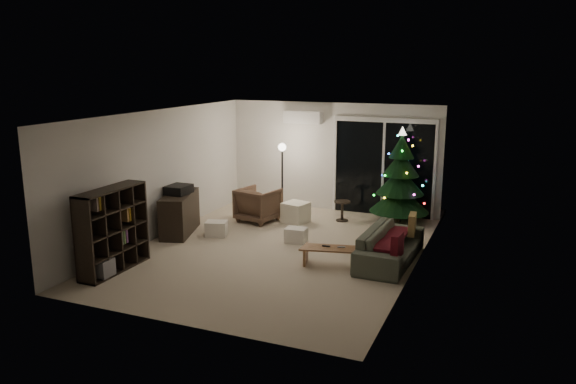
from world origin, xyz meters
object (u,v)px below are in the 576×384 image
(media_cabinet, at_px, (180,213))
(armchair, at_px, (258,205))
(bookshelf, at_px, (104,229))
(coffee_table, at_px, (335,257))
(christmas_tree, at_px, (400,175))
(sofa, at_px, (390,246))

(media_cabinet, bearing_deg, armchair, 35.14)
(media_cabinet, relative_size, armchair, 1.62)
(bookshelf, xyz_separation_m, armchair, (1.08, 3.62, -0.33))
(bookshelf, relative_size, coffee_table, 1.27)
(bookshelf, height_order, armchair, bookshelf)
(bookshelf, height_order, coffee_table, bookshelf)
(media_cabinet, bearing_deg, bookshelf, -107.35)
(media_cabinet, relative_size, coffee_table, 1.19)
(bookshelf, relative_size, christmas_tree, 0.68)
(armchair, xyz_separation_m, christmas_tree, (2.84, 1.11, 0.66))
(media_cabinet, bearing_deg, christmas_tree, 15.37)
(armchair, bearing_deg, bookshelf, 85.34)
(armchair, xyz_separation_m, sofa, (3.22, -1.47, -0.08))
(sofa, distance_m, christmas_tree, 2.71)
(christmas_tree, bearing_deg, armchair, -158.64)
(sofa, bearing_deg, armchair, 67.49)
(media_cabinet, height_order, christmas_tree, christmas_tree)
(coffee_table, bearing_deg, sofa, 25.58)
(sofa, bearing_deg, media_cabinet, 91.24)
(coffee_table, bearing_deg, bookshelf, -169.49)
(media_cabinet, height_order, armchair, media_cabinet)
(bookshelf, xyz_separation_m, christmas_tree, (3.93, 4.74, 0.33))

